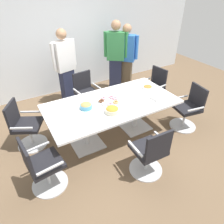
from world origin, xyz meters
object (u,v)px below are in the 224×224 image
Objects in this scene: office_chair_3 at (153,89)px; person_standing_2 at (126,58)px; office_chair_2 at (188,110)px; donut_platter at (109,101)px; snack_bowl_chips_orange at (112,110)px; office_chair_5 at (25,127)px; office_chair_1 at (150,154)px; person_standing_0 at (65,67)px; snack_bowl_pretzels at (148,87)px; office_chair_0 at (42,168)px; conference_table at (112,109)px; person_standing_1 at (116,56)px; snack_bowl_cookies at (86,106)px; office_chair_4 at (86,95)px; napkin_pile at (157,97)px.

office_chair_3 is 1.16m from person_standing_2.
donut_platter is at bearing 78.97° from office_chair_2.
office_chair_5 is at bearing 148.63° from snack_bowl_chips_orange.
person_standing_0 is at bearing 98.65° from office_chair_1.
office_chair_2 is 3.89× the size of snack_bowl_chips_orange.
donut_platter is (1.47, -0.47, 0.36)m from office_chair_5.
snack_bowl_pretzels is 1.13m from snack_bowl_chips_orange.
office_chair_0 and office_chair_3 have the same top height.
office_chair_2 is (1.50, -0.51, -0.22)m from conference_table.
office_chair_5 is at bearing 82.91° from office_chair_3.
person_standing_0 is 1.98m from snack_bowl_pretzels.
conference_table is 0.16m from donut_platter.
person_standing_1 is at bearing 11.65° from office_chair_3.
donut_platter is (-0.07, 1.17, 0.36)m from office_chair_1.
office_chair_3 is at bearing 118.36° from office_chair_5.
person_standing_1 is at bearing 142.00° from office_chair_5.
snack_bowl_pretzels is at bearing 6.73° from conference_table.
person_standing_0 is at bearing 82.67° from snack_bowl_cookies.
office_chair_3 and office_chair_4 have the same top height.
person_standing_0 is 7.56× the size of snack_bowl_chips_orange.
person_standing_1 is at bearing 164.66° from person_standing_0.
conference_table is at bearing -173.27° from snack_bowl_pretzels.
napkin_pile reaches higher than conference_table.
office_chair_5 is (-3.00, 1.04, 0.00)m from office_chair_2.
office_chair_2 is at bearing 98.72° from office_chair_5.
snack_bowl_cookies is at bearing 59.72° from office_chair_4.
office_chair_1 is 3.04m from person_standing_2.
person_standing_1 reaches higher than conference_table.
napkin_pile is at bearing 134.87° from office_chair_3.
person_standing_2 is 2.06m from donut_platter.
office_chair_2 reaches higher than donut_platter.
person_standing_0 reaches higher than snack_bowl_pretzels.
office_chair_5 is at bearing 155.20° from snack_bowl_cookies.
office_chair_5 is at bearing 160.51° from conference_table.
person_standing_2 reaches higher than office_chair_4.
person_standing_1 reaches higher than napkin_pile.
snack_bowl_pretzels is at bearing 120.75° from office_chair_3.
person_standing_1 reaches higher than snack_bowl_pretzels.
napkin_pile is (-0.27, -1.98, -0.17)m from person_standing_1.
office_chair_4 is at bearing 65.93° from person_standing_2.
office_chair_4 is 0.82m from person_standing_0.
conference_table is at bearing 159.57° from napkin_pile.
office_chair_0 is at bearing -147.91° from snack_bowl_cookies.
office_chair_3 is 2.96m from office_chair_5.
office_chair_2 is at bearing 126.28° from office_chair_4.
office_chair_4 is 4.69× the size of napkin_pile.
office_chair_3 is at bearing 18.20° from donut_platter.
person_standing_2 is at bearing 51.42° from snack_bowl_chips_orange.
office_chair_4 is (-0.08, 2.21, 0.00)m from office_chair_1.
office_chair_1 is 2.38× the size of donut_platter.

